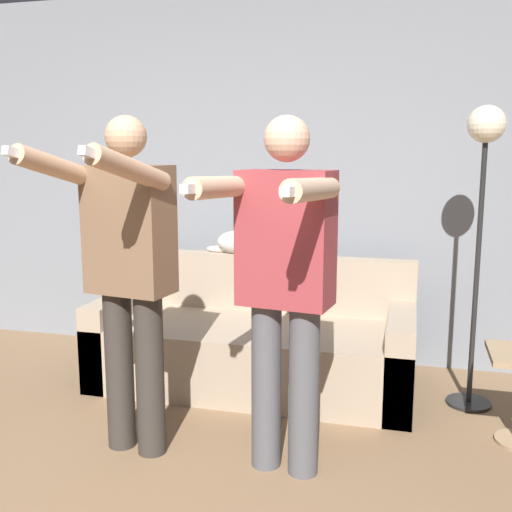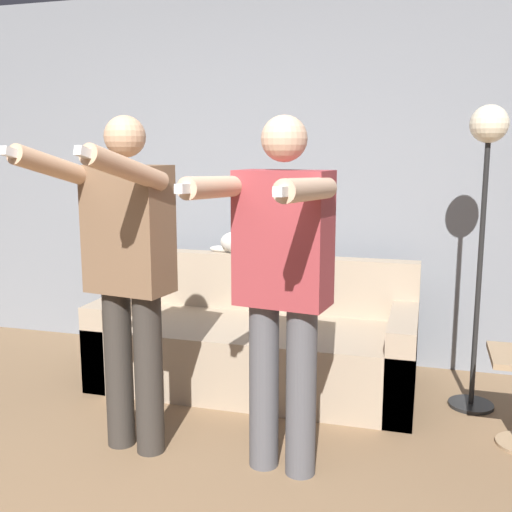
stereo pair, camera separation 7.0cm
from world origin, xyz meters
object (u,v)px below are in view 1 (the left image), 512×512
(couch, at_px, (255,344))
(floor_lamp, at_px, (483,177))
(person_right, at_px, (284,275))
(cat, at_px, (240,242))
(person_left, at_px, (128,265))

(couch, height_order, floor_lamp, floor_lamp)
(person_right, relative_size, cat, 4.00)
(person_right, bearing_deg, person_left, -171.96)
(cat, bearing_deg, person_right, -65.93)
(person_left, height_order, floor_lamp, floor_lamp)
(couch, relative_size, person_right, 1.21)
(person_left, relative_size, cat, 4.02)
(person_right, bearing_deg, floor_lamp, 56.09)
(couch, relative_size, floor_lamp, 1.15)
(person_right, distance_m, floor_lamp, 1.42)
(person_right, xyz_separation_m, cat, (-0.60, 1.35, -0.07))
(person_right, distance_m, cat, 1.48)
(couch, height_order, cat, cat)
(person_right, xyz_separation_m, floor_lamp, (0.91, 1.02, 0.40))
(person_left, height_order, cat, person_left)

